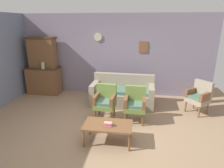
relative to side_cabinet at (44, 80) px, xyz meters
name	(u,v)px	position (x,y,z in m)	size (l,w,h in m)	color
ground_plane	(101,132)	(2.49, -2.25, -0.47)	(7.68, 7.68, 0.00)	#997A5B
wall_back_with_decor	(116,55)	(2.49, 0.38, 0.89)	(6.40, 0.09, 2.70)	gray
side_cabinet	(44,80)	(0.00, 0.00, 0.00)	(1.16, 0.55, 0.93)	brown
cabinet_upper_hutch	(42,52)	(0.00, 0.08, 0.98)	(0.99, 0.38, 1.03)	brown
vase_on_cabinet	(43,65)	(0.11, -0.18, 0.58)	(0.12, 0.12, 0.23)	#B3BB7E
floral_couch	(123,94)	(2.82, -0.58, -0.14)	(1.90, 0.86, 0.90)	gray
armchair_row_middle	(105,100)	(2.46, -1.54, 0.03)	(0.56, 0.53, 0.90)	olive
armchair_near_couch_end	(135,103)	(3.22, -1.58, 0.03)	(0.53, 0.50, 0.90)	olive
wingback_chair_by_fireplace	(199,96)	(4.95, -0.85, 0.03)	(0.71, 0.71, 0.90)	gray
coffee_table	(108,126)	(2.70, -2.59, -0.09)	(1.00, 0.56, 0.42)	brown
book_stack_on_table	(108,124)	(2.72, -2.65, -0.01)	(0.16, 0.12, 0.08)	#CF647B
floor_vase_by_wall	(205,93)	(5.34, -0.10, -0.13)	(0.20, 0.20, 0.67)	brown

